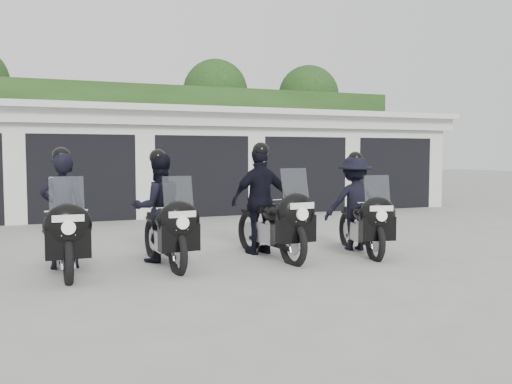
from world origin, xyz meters
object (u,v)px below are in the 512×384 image
object	(u,v)px
police_bike_b	(162,214)
police_bike_d	(358,208)
police_bike_a	(64,221)
police_bike_c	(266,206)

from	to	relation	value
police_bike_b	police_bike_d	xyz separation A→B (m)	(3.41, -0.19, -0.01)
police_bike_b	police_bike_d	bearing A→B (deg)	-7.47
police_bike_b	police_bike_d	world-z (taller)	police_bike_b
police_bike_a	police_bike_d	size ratio (longest dim) A/B	1.04
police_bike_a	police_bike_c	distance (m)	3.20
police_bike_c	police_bike_d	distance (m)	1.66
police_bike_b	police_bike_c	xyz separation A→B (m)	(1.76, 0.03, 0.06)
police_bike_c	police_bike_d	bearing A→B (deg)	-13.90
police_bike_a	police_bike_d	xyz separation A→B (m)	(4.84, -0.07, 0.03)
police_bike_b	police_bike_a	bearing A→B (deg)	-179.43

